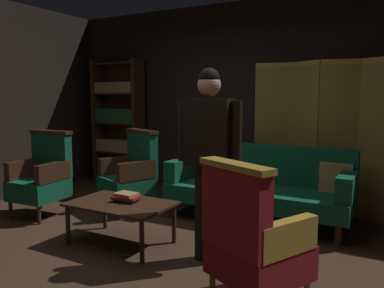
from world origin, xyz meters
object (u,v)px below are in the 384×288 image
coffee_table (121,207)px  armchair_wing_right (42,176)px  bookshelf (119,121)px  book_tan_leather (126,194)px  standing_figure (209,147)px  folding_screen (338,136)px  armchair_gilt_accent (253,240)px  velvet_couch (259,183)px  armchair_wing_left (131,173)px  book_red_leather (127,197)px  book_green_cloth (127,200)px

coffee_table → armchair_wing_right: armchair_wing_right is taller
bookshelf → book_tan_leather: bookshelf is taller
coffee_table → standing_figure: bearing=4.0°
folding_screen → armchair_wing_right: bearing=-151.7°
bookshelf → armchair_gilt_accent: 4.24m
velvet_couch → standing_figure: standing_figure is taller
velvet_couch → coffee_table: velvet_couch is taller
folding_screen → coffee_table: size_ratio=2.17×
bookshelf → standing_figure: size_ratio=1.20×
armchair_gilt_accent → standing_figure: (-0.62, 0.57, 0.54)m
velvet_couch → standing_figure: (-0.02, -1.30, 0.57)m
armchair_wing_left → book_red_leather: (0.61, -0.87, -0.03)m
coffee_table → standing_figure: standing_figure is taller
velvet_couch → book_green_cloth: 1.61m
coffee_table → armchair_gilt_accent: bearing=-18.0°
bookshelf → armchair_gilt_accent: size_ratio=1.97×
velvet_couch → armchair_wing_right: bearing=-155.8°
standing_figure → bookshelf: bearing=142.6°
book_red_leather → book_tan_leather: size_ratio=1.21×
armchair_gilt_accent → book_green_cloth: 1.63m
folding_screen → standing_figure: size_ratio=1.28×
book_tan_leather → armchair_gilt_accent: bearing=-20.3°
velvet_couch → coffee_table: bearing=-125.0°
armchair_wing_right → armchair_gilt_accent: bearing=-14.7°
book_red_leather → standing_figure: bearing=0.3°
bookshelf → armchair_gilt_accent: bookshelf is taller
bookshelf → book_red_leather: bookshelf is taller
folding_screen → armchair_gilt_accent: bearing=-93.9°
book_green_cloth → book_red_leather: (0.00, 0.00, 0.03)m
armchair_wing_right → book_red_leather: (1.48, -0.22, -0.03)m
folding_screen → velvet_couch: 1.12m
book_tan_leather → bookshelf: bearing=130.7°
velvet_couch → book_red_leather: bearing=-125.6°
book_tan_leather → velvet_couch: bearing=54.4°
armchair_wing_right → book_tan_leather: size_ratio=4.93×
armchair_wing_left → book_tan_leather: bearing=-54.9°
velvet_couch → book_red_leather: velvet_couch is taller
book_tan_leather → standing_figure: bearing=0.3°
folding_screen → book_green_cloth: bearing=-131.3°
book_tan_leather → coffee_table: bearing=-110.9°
armchair_gilt_accent → armchair_wing_right: bearing=165.3°
coffee_table → armchair_wing_left: armchair_wing_left is taller
book_green_cloth → coffee_table: bearing=-110.9°
folding_screen → book_red_leather: 2.63m
armchair_gilt_accent → book_red_leather: bearing=159.7°
book_red_leather → folding_screen: bearing=48.7°
velvet_couch → armchair_gilt_accent: bearing=-72.5°
coffee_table → armchair_wing_left: size_ratio=0.96×
book_green_cloth → standing_figure: bearing=0.3°
standing_figure → book_green_cloth: (-0.91, -0.00, -0.59)m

